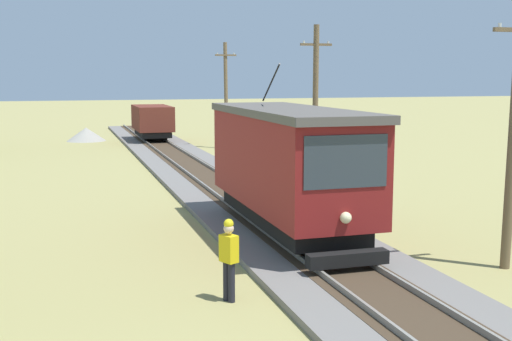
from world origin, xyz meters
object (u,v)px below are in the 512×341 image
(utility_pole_mid, at_px, (315,104))
(gravel_pile, at_px, (86,134))
(utility_pole_far, at_px, (226,94))
(red_tram, at_px, (288,164))
(track_worker, at_px, (229,256))
(freight_car, at_px, (152,121))

(utility_pole_mid, bearing_deg, gravel_pile, 110.42)
(utility_pole_far, relative_size, gravel_pile, 2.43)
(red_tram, height_order, gravel_pile, red_tram)
(red_tram, xyz_separation_m, gravel_pile, (-4.50, 31.39, -1.70))
(gravel_pile, bearing_deg, utility_pole_far, -41.68)
(utility_pole_mid, height_order, track_worker, utility_pole_mid)
(utility_pole_far, relative_size, track_worker, 3.86)
(utility_pole_far, xyz_separation_m, gravel_pile, (-8.64, 7.69, -3.05))
(gravel_pile, height_order, track_worker, track_worker)
(freight_car, relative_size, gravel_pile, 1.83)
(red_tram, height_order, freight_car, red_tram)
(gravel_pile, bearing_deg, track_worker, -87.68)
(freight_car, distance_m, gravel_pile, 5.32)
(red_tram, xyz_separation_m, freight_car, (-0.00, 28.77, -0.64))
(utility_pole_mid, relative_size, utility_pole_far, 1.00)
(freight_car, relative_size, utility_pole_far, 0.76)
(freight_car, height_order, utility_pole_far, utility_pole_far)
(freight_car, height_order, utility_pole_mid, utility_pole_mid)
(utility_pole_mid, bearing_deg, red_tram, -116.79)
(utility_pole_far, bearing_deg, red_tram, -99.90)
(gravel_pile, distance_m, track_worker, 36.24)
(utility_pole_far, bearing_deg, gravel_pile, 138.32)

